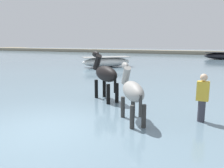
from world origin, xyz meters
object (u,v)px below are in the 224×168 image
horse_lead_grey (132,92)px  horse_trailing_black (105,75)px  boat_mid_channel (106,62)px  person_wading_mid (202,101)px  boat_far_offshore (221,56)px

horse_lead_grey → horse_trailing_black: bearing=130.0°
horse_trailing_black → boat_mid_channel: bearing=112.3°
horse_lead_grey → horse_trailing_black: (-1.63, 1.94, 0.13)m
horse_lead_grey → person_wading_mid: bearing=20.5°
horse_lead_grey → boat_mid_channel: bearing=115.6°
horse_lead_grey → boat_far_offshore: (3.87, 24.08, -0.44)m
horse_trailing_black → boat_far_offshore: (5.50, 22.15, -0.56)m
boat_far_offshore → horse_trailing_black: bearing=-103.9°
boat_far_offshore → person_wading_mid: (-2.05, -23.40, 0.20)m
horse_lead_grey → horse_trailing_black: 2.53m
person_wading_mid → horse_trailing_black: bearing=160.0°
boat_mid_channel → horse_trailing_black: bearing=-67.7°
horse_lead_grey → boat_mid_channel: horse_lead_grey is taller
horse_lead_grey → boat_mid_channel: (-5.78, 12.08, -0.41)m
horse_trailing_black → person_wading_mid: 3.69m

